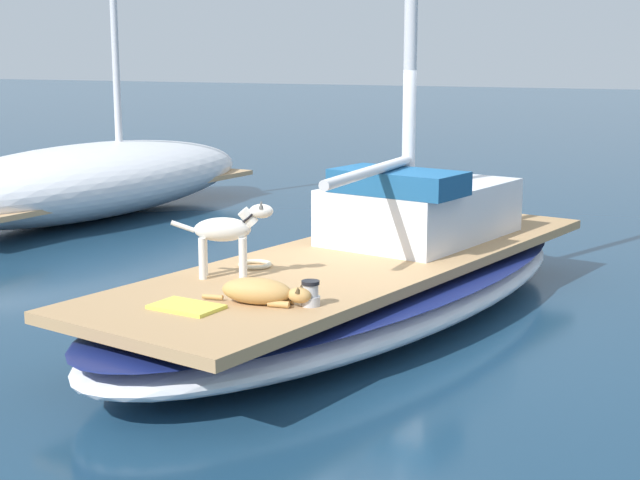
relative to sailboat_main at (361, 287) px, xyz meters
name	(u,v)px	position (x,y,z in m)	size (l,w,h in m)	color
ground_plane	(360,319)	(0.00, 0.00, -0.34)	(120.00, 120.00, 0.00)	navy
sailboat_main	(361,287)	(0.00, 0.00, 0.00)	(3.91, 7.59, 0.66)	white
cabin_house	(419,208)	(0.24, 1.09, 0.67)	(1.81, 2.46, 0.84)	silver
dog_white	(228,232)	(-0.77, -1.34, 0.75)	(0.88, 0.49, 0.70)	silver
dog_tan	(261,292)	(-0.05, -2.05, 0.43)	(0.95, 0.34, 0.22)	tan
deck_winch	(310,294)	(0.34, -1.93, 0.42)	(0.16, 0.16, 0.21)	#B7B7BC
coiled_rope	(255,264)	(-0.75, -0.86, 0.35)	(0.32, 0.32, 0.04)	beige
deck_towel	(186,307)	(-0.54, -2.43, 0.34)	(0.56, 0.36, 0.03)	#D8D14C
moored_boat_port_side	(90,180)	(-6.34, 3.82, 0.28)	(3.30, 7.34, 5.75)	white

